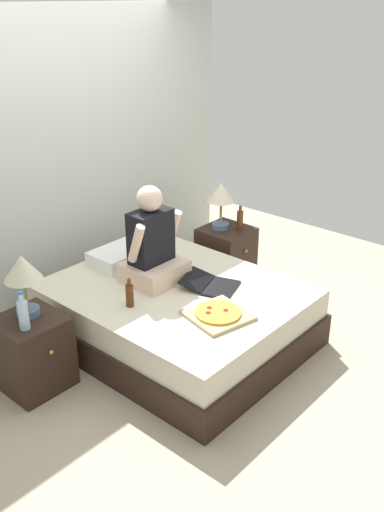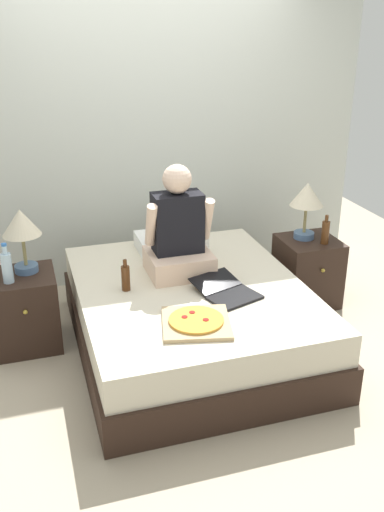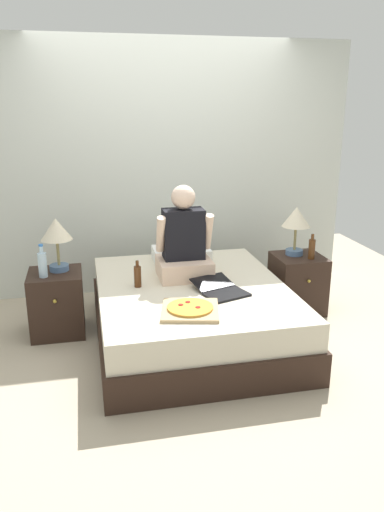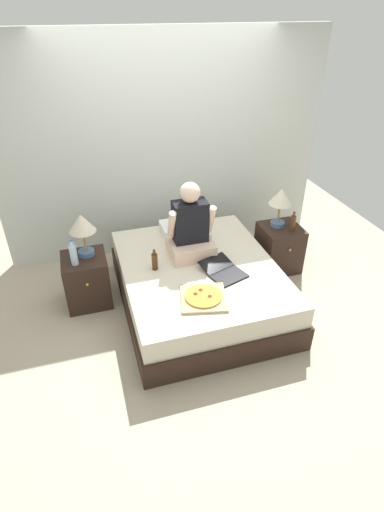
% 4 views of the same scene
% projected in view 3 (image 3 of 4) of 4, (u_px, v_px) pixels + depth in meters
% --- Properties ---
extents(ground_plane, '(5.83, 5.83, 0.00)m').
position_uv_depth(ground_plane, '(192.00, 338.00, 4.19)').
color(ground_plane, tan).
extents(wall_back, '(3.83, 0.12, 2.50)m').
position_uv_depth(wall_back, '(164.00, 169.00, 5.05)').
color(wall_back, silver).
rests_on(wall_back, ground).
extents(bed, '(1.55, 1.90, 0.48)m').
position_uv_depth(bed, '(192.00, 313.00, 4.13)').
color(bed, black).
rests_on(bed, ground).
extents(nightstand_left, '(0.44, 0.47, 0.54)m').
position_uv_depth(nightstand_left, '(57.00, 303.00, 4.23)').
color(nightstand_left, black).
rests_on(nightstand_left, ground).
extents(lamp_on_left_nightstand, '(0.26, 0.26, 0.45)m').
position_uv_depth(lamp_on_left_nightstand, '(56.00, 233.00, 4.11)').
color(lamp_on_left_nightstand, '#4C6B93').
rests_on(lamp_on_left_nightstand, nightstand_left).
extents(water_bottle, '(0.07, 0.07, 0.28)m').
position_uv_depth(water_bottle, '(42.00, 264.00, 4.02)').
color(water_bottle, silver).
rests_on(water_bottle, nightstand_left).
extents(nightstand_right, '(0.44, 0.47, 0.54)m').
position_uv_depth(nightstand_right, '(297.00, 283.00, 4.68)').
color(nightstand_right, black).
rests_on(nightstand_right, ground).
extents(lamp_on_right_nightstand, '(0.26, 0.26, 0.45)m').
position_uv_depth(lamp_on_right_nightstand, '(296.00, 220.00, 4.54)').
color(lamp_on_right_nightstand, '#4C6B93').
rests_on(lamp_on_right_nightstand, nightstand_right).
extents(beer_bottle, '(0.06, 0.06, 0.23)m').
position_uv_depth(beer_bottle, '(312.00, 249.00, 4.49)').
color(beer_bottle, '#512D14').
rests_on(beer_bottle, nightstand_right).
extents(pillow, '(0.52, 0.34, 0.12)m').
position_uv_depth(pillow, '(181.00, 254.00, 4.67)').
color(pillow, white).
rests_on(pillow, bed).
extents(person_seated, '(0.47, 0.40, 0.78)m').
position_uv_depth(person_seated, '(184.00, 244.00, 4.18)').
color(person_seated, beige).
rests_on(person_seated, bed).
extents(laptop, '(0.43, 0.49, 0.07)m').
position_uv_depth(laptop, '(222.00, 290.00, 3.89)').
color(laptop, black).
rests_on(laptop, bed).
extents(pizza_box, '(0.48, 0.48, 0.05)m').
position_uv_depth(pizza_box, '(190.00, 309.00, 3.54)').
color(pizza_box, tan).
rests_on(pizza_box, bed).
extents(beer_bottle_on_bed, '(0.06, 0.06, 0.22)m').
position_uv_depth(beer_bottle_on_bed, '(138.00, 276.00, 3.99)').
color(beer_bottle_on_bed, '#4C2811').
rests_on(beer_bottle_on_bed, bed).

